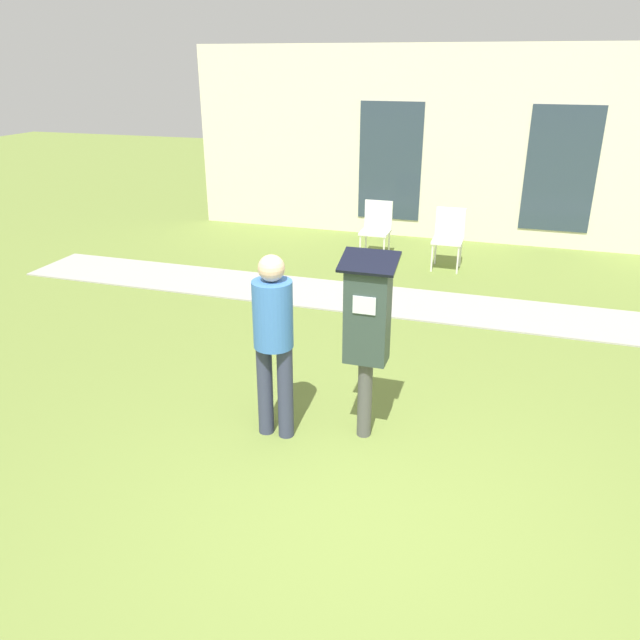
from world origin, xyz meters
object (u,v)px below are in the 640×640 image
person_standing (273,334)px  outdoor_chair_left (377,225)px  outdoor_chair_middle (449,234)px  parking_meter (367,324)px

person_standing → outdoor_chair_left: person_standing is taller
outdoor_chair_left → person_standing: bearing=-93.1°
outdoor_chair_middle → outdoor_chair_left: bearing=164.1°
person_standing → outdoor_chair_middle: bearing=120.3°
person_standing → outdoor_chair_left: (-0.34, 5.26, -0.40)m
parking_meter → outdoor_chair_left: parking_meter is taller
outdoor_chair_middle → parking_meter: bearing=-98.5°
parking_meter → outdoor_chair_left: (-1.06, 5.05, -0.49)m
parking_meter → person_standing: bearing=-163.7°
parking_meter → outdoor_chair_middle: size_ratio=1.77×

